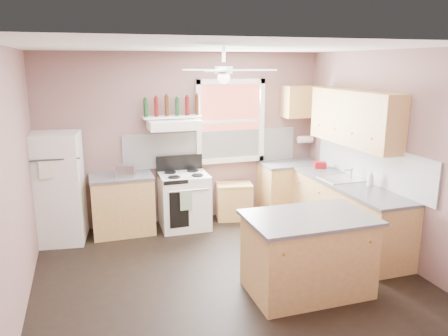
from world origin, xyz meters
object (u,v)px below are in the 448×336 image
object	(u,v)px
toaster	(125,171)
cart	(234,202)
refrigerator	(58,188)
island	(308,256)
stove	(184,201)

from	to	relation	value
toaster	cart	world-z (taller)	toaster
refrigerator	cart	world-z (taller)	refrigerator
toaster	island	size ratio (longest dim) A/B	0.21
toaster	island	bearing A→B (deg)	-39.20
stove	cart	world-z (taller)	stove
refrigerator	stove	xyz separation A→B (m)	(1.83, -0.03, -0.36)
toaster	island	distance (m)	2.97
stove	cart	distance (m)	0.89
stove	island	world-z (taller)	same
toaster	island	world-z (taller)	toaster
stove	cart	bearing A→B (deg)	10.01
toaster	cart	size ratio (longest dim) A/B	0.49
refrigerator	toaster	size ratio (longest dim) A/B	5.67
island	toaster	bearing A→B (deg)	126.94
stove	island	xyz separation A→B (m)	(0.87, -2.36, 0.00)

